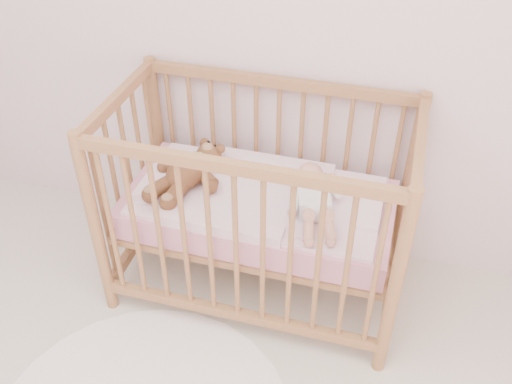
% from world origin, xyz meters
% --- Properties ---
extents(crib, '(1.36, 0.76, 1.00)m').
position_xyz_m(crib, '(0.19, 1.60, 0.50)').
color(crib, '#A16944').
rests_on(crib, floor).
extents(mattress, '(1.22, 0.62, 0.13)m').
position_xyz_m(mattress, '(0.19, 1.60, 0.49)').
color(mattress, pink).
rests_on(mattress, crib).
extents(blanket, '(1.10, 0.58, 0.06)m').
position_xyz_m(blanket, '(0.19, 1.60, 0.56)').
color(blanket, '#F4A8C1').
rests_on(blanket, mattress).
extents(baby, '(0.40, 0.58, 0.13)m').
position_xyz_m(baby, '(0.44, 1.58, 0.64)').
color(baby, white).
rests_on(baby, blanket).
extents(teddy_bear, '(0.48, 0.58, 0.14)m').
position_xyz_m(teddy_bear, '(-0.15, 1.58, 0.65)').
color(teddy_bear, brown).
rests_on(teddy_bear, blanket).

